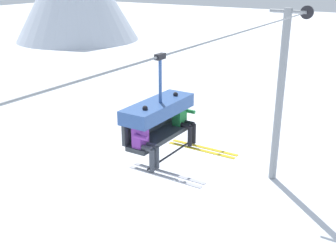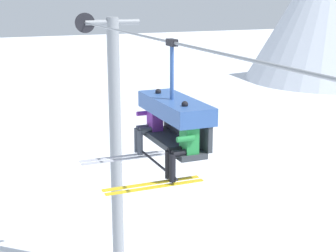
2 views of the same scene
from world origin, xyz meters
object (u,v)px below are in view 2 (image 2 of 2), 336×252
at_px(lift_tower_near, 115,146).
at_px(chairlift_chair, 176,115).
at_px(skier_purple, 149,121).
at_px(skier_green, 182,142).

relative_size(lift_tower_near, chairlift_chair, 3.74).
bearing_deg(skier_purple, lift_tower_near, 170.37).
xyz_separation_m(skier_purple, skier_green, (1.57, 0.00, 0.00)).
height_order(lift_tower_near, skier_green, lift_tower_near).
height_order(lift_tower_near, chairlift_chair, lift_tower_near).
xyz_separation_m(chairlift_chair, skier_green, (0.78, -0.21, -0.27)).
xyz_separation_m(lift_tower_near, skier_purple, (5.44, -0.92, 2.13)).
bearing_deg(skier_green, lift_tower_near, 172.49).
bearing_deg(skier_purple, chairlift_chair, 15.30).
distance_m(chairlift_chair, skier_green, 0.86).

